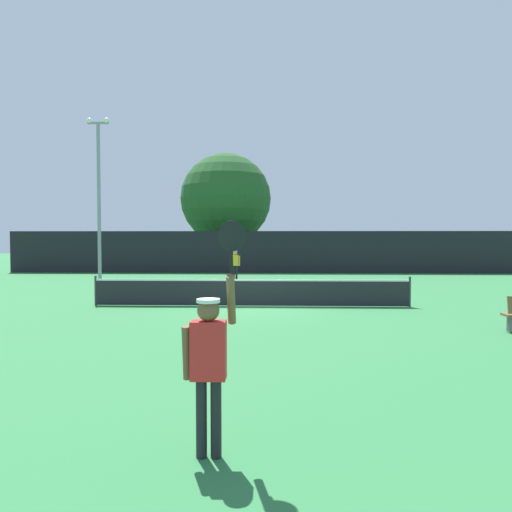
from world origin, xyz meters
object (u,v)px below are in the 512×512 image
(large_tree, at_px, (226,199))
(parked_car_far, at_px, (337,259))
(tennis_ball, at_px, (260,295))
(light_pole, at_px, (99,191))
(player_receiving, at_px, (235,262))
(parked_car_mid, at_px, (282,258))
(parked_car_near, at_px, (164,258))
(player_serving, at_px, (210,352))

(large_tree, distance_m, parked_car_far, 10.46)
(tennis_ball, relative_size, light_pole, 0.01)
(tennis_ball, xyz_separation_m, parked_car_far, (5.92, 19.10, 0.74))
(player_receiving, bearing_deg, parked_car_far, -122.49)
(parked_car_mid, bearing_deg, tennis_ball, -97.64)
(parked_car_far, bearing_deg, tennis_ball, -111.42)
(tennis_ball, bearing_deg, large_tree, 100.08)
(parked_car_near, xyz_separation_m, parked_car_mid, (10.17, -0.25, 0.00))
(player_serving, distance_m, parked_car_far, 34.28)
(light_pole, bearing_deg, parked_car_mid, 56.92)
(parked_car_mid, relative_size, parked_car_far, 1.00)
(player_receiving, relative_size, light_pole, 0.20)
(large_tree, xyz_separation_m, parked_car_mid, (4.67, 1.16, -4.92))
(parked_car_mid, bearing_deg, parked_car_far, -10.56)
(player_serving, xyz_separation_m, tennis_ball, (0.21, 14.62, -1.12))
(player_serving, height_order, parked_car_mid, player_serving)
(parked_car_near, height_order, parked_car_far, same)
(player_receiving, xyz_separation_m, tennis_ball, (1.64, -7.22, -1.02))
(parked_car_mid, bearing_deg, large_tree, -169.66)
(parked_car_far, bearing_deg, light_pole, -138.75)
(player_serving, relative_size, parked_car_far, 0.60)
(tennis_ball, xyz_separation_m, parked_car_mid, (1.38, 19.65, 0.74))
(large_tree, bearing_deg, tennis_ball, -79.92)
(tennis_ball, distance_m, parked_car_near, 21.77)
(light_pole, relative_size, parked_car_mid, 2.02)
(player_serving, distance_m, light_pole, 21.11)
(player_receiving, relative_size, large_tree, 0.18)
(player_receiving, bearing_deg, light_pole, 22.24)
(player_receiving, height_order, parked_car_far, player_receiving)
(player_serving, relative_size, parked_car_near, 0.62)
(parked_car_far, bearing_deg, player_receiving, -126.68)
(light_pole, relative_size, parked_car_near, 2.06)
(player_serving, height_order, player_receiving, player_serving)
(light_pole, distance_m, parked_car_mid, 18.68)
(light_pole, height_order, parked_car_near, light_pole)
(light_pole, distance_m, large_tree, 15.07)
(parked_car_mid, height_order, parked_car_far, same)
(player_receiving, relative_size, parked_car_far, 0.40)
(parked_car_mid, bearing_deg, player_receiving, -107.29)
(large_tree, bearing_deg, parked_car_mid, 13.97)
(large_tree, xyz_separation_m, parked_car_near, (-5.50, 1.41, -4.92))
(large_tree, bearing_deg, player_receiving, -81.69)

